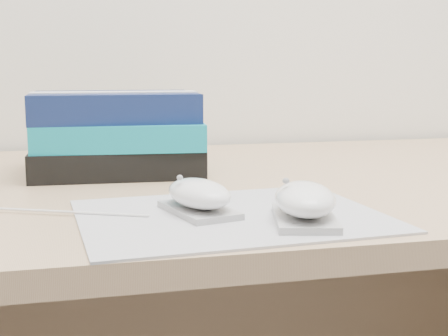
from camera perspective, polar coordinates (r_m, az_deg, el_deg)
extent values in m
cube|color=tan|center=(0.98, 1.21, -1.64)|extent=(1.60, 0.80, 0.03)
cube|color=tan|center=(1.44, -2.80, -13.21)|extent=(1.52, 0.03, 0.35)
cube|color=#93939B|center=(0.71, 0.58, -4.38)|extent=(0.36, 0.29, 0.00)
cube|color=#A2A2A5|center=(0.72, -2.30, -3.86)|extent=(0.08, 0.12, 0.01)
ellipsoid|color=white|center=(0.72, -2.31, -2.32)|extent=(0.09, 0.12, 0.03)
ellipsoid|color=gray|center=(0.71, -4.06, -0.88)|extent=(0.01, 0.01, 0.01)
cube|color=#AAAAAD|center=(0.69, 7.37, -4.54)|extent=(0.09, 0.13, 0.01)
ellipsoid|color=white|center=(0.68, 7.40, -2.80)|extent=(0.09, 0.13, 0.03)
ellipsoid|color=#979799|center=(0.67, 5.69, -1.17)|extent=(0.01, 0.01, 0.01)
cylinder|color=white|center=(0.75, -15.31, -3.84)|extent=(0.21, 0.10, 0.00)
cube|color=black|center=(1.03, -9.70, 0.84)|extent=(0.27, 0.22, 0.04)
cube|color=#0F8FA5|center=(1.02, -9.47, 3.15)|extent=(0.28, 0.23, 0.04)
cube|color=#112051|center=(1.03, -10.01, 5.56)|extent=(0.26, 0.21, 0.05)
cube|color=white|center=(1.00, -9.96, 6.84)|extent=(0.26, 0.06, 0.00)
cube|color=black|center=(1.01, -8.46, 1.48)|extent=(0.14, 0.10, 0.07)
cylinder|color=black|center=(1.00, -8.51, 3.45)|extent=(0.14, 0.10, 0.09)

